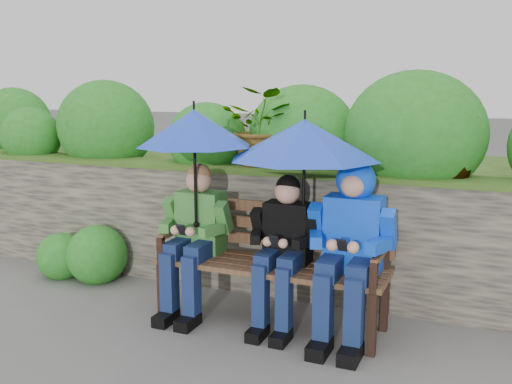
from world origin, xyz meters
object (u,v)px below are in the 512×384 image
at_px(boy_right, 351,238).
at_px(park_bench, 274,255).
at_px(umbrella_left, 194,128).
at_px(boy_left, 194,232).
at_px(umbrella_right, 305,139).
at_px(boy_middle, 283,244).

bearing_deg(boy_right, park_bench, 172.78).
height_order(boy_right, umbrella_left, umbrella_left).
bearing_deg(park_bench, boy_right, -7.22).
distance_m(boy_left, umbrella_right, 1.09).
bearing_deg(boy_left, boy_middle, 0.36).
distance_m(park_bench, boy_middle, 0.16).
bearing_deg(boy_left, umbrella_right, 4.91).
bearing_deg(boy_left, boy_right, 0.29).
bearing_deg(boy_middle, umbrella_left, -177.36).
bearing_deg(boy_right, boy_left, -179.71).
distance_m(boy_middle, umbrella_left, 1.04).
bearing_deg(boy_right, umbrella_left, -178.38).
relative_size(boy_middle, boy_right, 0.90).
bearing_deg(umbrella_left, boy_right, 1.62).
height_order(boy_middle, umbrella_left, umbrella_left).
xyz_separation_m(boy_left, boy_middle, (0.70, 0.00, -0.02)).
height_order(park_bench, umbrella_left, umbrella_left).
xyz_separation_m(park_bench, umbrella_right, (0.22, -0.01, 0.84)).
bearing_deg(umbrella_left, boy_left, 138.61).
bearing_deg(umbrella_left, umbrella_right, 6.99).
xyz_separation_m(park_bench, boy_right, (0.57, -0.07, 0.21)).
relative_size(park_bench, boy_left, 1.47).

